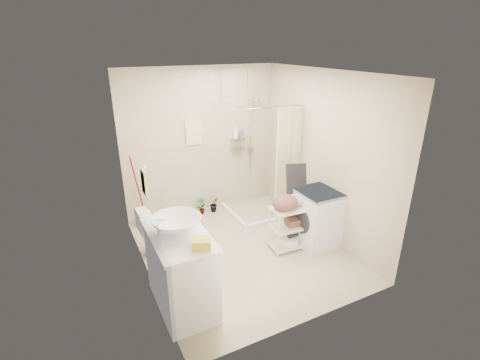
% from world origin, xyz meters
% --- Properties ---
extents(floor, '(3.20, 3.20, 0.00)m').
position_xyz_m(floor, '(0.00, 0.00, 0.00)').
color(floor, '#B9AD8B').
rests_on(floor, ground).
extents(ceiling, '(2.80, 3.20, 0.04)m').
position_xyz_m(ceiling, '(0.00, 0.00, 2.60)').
color(ceiling, silver).
rests_on(ceiling, ground).
extents(wall_back, '(2.80, 0.04, 2.60)m').
position_xyz_m(wall_back, '(0.00, 1.60, 1.30)').
color(wall_back, '#BFB194').
rests_on(wall_back, ground).
extents(wall_front, '(2.80, 0.04, 2.60)m').
position_xyz_m(wall_front, '(0.00, -1.60, 1.30)').
color(wall_front, '#BFB194').
rests_on(wall_front, ground).
extents(wall_left, '(0.04, 3.20, 2.60)m').
position_xyz_m(wall_left, '(-1.40, 0.00, 1.30)').
color(wall_left, '#BFB194').
rests_on(wall_left, ground).
extents(wall_right, '(0.04, 3.20, 2.60)m').
position_xyz_m(wall_right, '(1.40, 0.00, 1.30)').
color(wall_right, '#BFB194').
rests_on(wall_right, ground).
extents(vanity, '(0.62, 1.11, 0.97)m').
position_xyz_m(vanity, '(-1.16, -0.69, 0.48)').
color(vanity, silver).
rests_on(vanity, ground).
extents(sink, '(0.72, 0.72, 0.19)m').
position_xyz_m(sink, '(-1.16, -0.67, 1.07)').
color(sink, white).
rests_on(sink, vanity).
extents(counter_basket, '(0.24, 0.21, 0.11)m').
position_xyz_m(counter_basket, '(-1.03, -1.08, 1.02)').
color(counter_basket, gold).
rests_on(counter_basket, vanity).
extents(floor_basket, '(0.31, 0.28, 0.14)m').
position_xyz_m(floor_basket, '(-1.05, -0.90, 0.07)').
color(floor_basket, '#EEC74D').
rests_on(floor_basket, ground).
extents(toilet, '(0.74, 0.44, 0.74)m').
position_xyz_m(toilet, '(-1.04, 0.53, 0.37)').
color(toilet, silver).
rests_on(toilet, ground).
extents(mop, '(0.13, 0.13, 1.29)m').
position_xyz_m(mop, '(-1.23, 1.48, 0.65)').
color(mop, '#A00C08').
rests_on(mop, ground).
extents(potted_plant_a, '(0.19, 0.15, 0.32)m').
position_xyz_m(potted_plant_a, '(-0.12, 1.43, 0.16)').
color(potted_plant_a, '#9C4A2B').
rests_on(potted_plant_a, ground).
extents(potted_plant_b, '(0.18, 0.15, 0.30)m').
position_xyz_m(potted_plant_b, '(0.13, 1.42, 0.15)').
color(potted_plant_b, maroon).
rests_on(potted_plant_b, ground).
extents(hanging_towel, '(0.28, 0.03, 0.42)m').
position_xyz_m(hanging_towel, '(-0.15, 1.58, 1.50)').
color(hanging_towel, beige).
rests_on(hanging_towel, wall_back).
extents(towel_ring, '(0.04, 0.22, 0.34)m').
position_xyz_m(towel_ring, '(-1.38, -0.20, 1.47)').
color(towel_ring, '#E8D98B').
rests_on(towel_ring, wall_left).
extents(tp_holder, '(0.08, 0.12, 0.14)m').
position_xyz_m(tp_holder, '(-1.36, 0.05, 0.72)').
color(tp_holder, white).
rests_on(tp_holder, wall_left).
extents(shower, '(1.10, 1.10, 2.10)m').
position_xyz_m(shower, '(0.85, 1.05, 1.05)').
color(shower, silver).
rests_on(shower, ground).
extents(shampoo_bottle_a, '(0.12, 0.12, 0.24)m').
position_xyz_m(shampoo_bottle_a, '(0.63, 1.54, 1.44)').
color(shampoo_bottle_a, silver).
rests_on(shampoo_bottle_a, shower).
extents(shampoo_bottle_b, '(0.07, 0.08, 0.16)m').
position_xyz_m(shampoo_bottle_b, '(0.75, 1.51, 1.40)').
color(shampoo_bottle_b, '#47609D').
rests_on(shampoo_bottle_b, shower).
extents(washing_machine, '(0.60, 0.62, 0.88)m').
position_xyz_m(washing_machine, '(1.14, -0.29, 0.44)').
color(washing_machine, silver).
rests_on(washing_machine, ground).
extents(laundry_rack, '(0.60, 0.37, 0.81)m').
position_xyz_m(laundry_rack, '(0.69, -0.22, 0.41)').
color(laundry_rack, beige).
rests_on(laundry_rack, ground).
extents(ironing_board, '(0.36, 0.12, 1.28)m').
position_xyz_m(ironing_board, '(0.90, -0.08, 0.64)').
color(ironing_board, black).
rests_on(ironing_board, ground).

